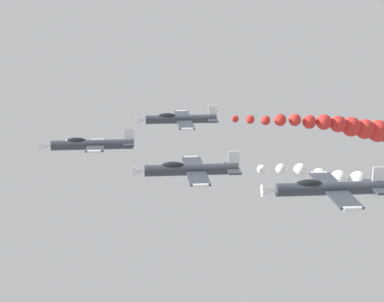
# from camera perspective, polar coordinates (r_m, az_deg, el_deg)

# --- Properties ---
(airplane_lead) EXTENTS (9.56, 10.35, 2.41)m
(airplane_lead) POSITION_cam_1_polar(r_m,az_deg,el_deg) (76.39, -8.43, 0.54)
(airplane_lead) COLOR #333842
(airplane_left_inner) EXTENTS (9.57, 10.35, 2.34)m
(airplane_left_inner) POSITION_cam_1_polar(r_m,az_deg,el_deg) (65.65, -0.21, -1.55)
(airplane_left_inner) COLOR #333842
(smoke_trail_left_inner) EXTENTS (3.93, 16.70, 4.89)m
(smoke_trail_left_inner) POSITION_cam_1_polar(r_m,az_deg,el_deg) (69.03, 15.04, -3.10)
(smoke_trail_left_inner) COLOR white
(airplane_right_inner) EXTENTS (9.56, 10.35, 2.38)m
(airplane_right_inner) POSITION_cam_1_polar(r_m,az_deg,el_deg) (87.34, -1.05, 2.68)
(airplane_right_inner) COLOR #333842
(smoke_trail_right_inner) EXTENTS (6.18, 28.26, 6.30)m
(smoke_trail_right_inner) POSITION_cam_1_polar(r_m,az_deg,el_deg) (96.21, 15.15, 1.55)
(smoke_trail_right_inner) COLOR red
(airplane_left_outer) EXTENTS (9.57, 10.35, 2.34)m
(airplane_left_outer) POSITION_cam_1_polar(r_m,az_deg,el_deg) (57.43, 11.24, -3.07)
(airplane_left_outer) COLOR #333842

